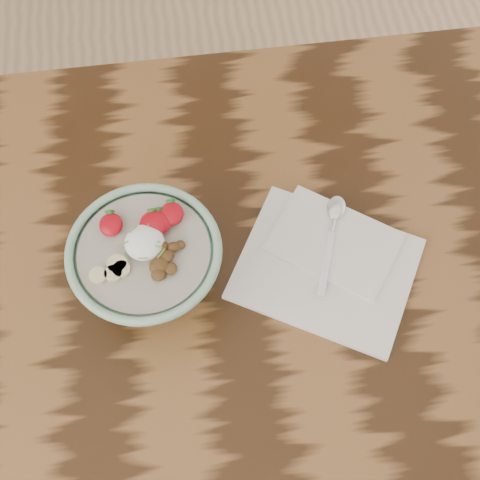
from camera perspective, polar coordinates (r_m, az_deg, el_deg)
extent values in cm
cube|color=black|center=(101.13, -0.60, -4.27)|extent=(160.00, 90.00, 4.00)
cylinder|color=#85B394|center=(99.49, -7.44, -3.67)|extent=(9.25, 9.25, 1.32)
torus|color=#85B394|center=(89.76, -8.23, -0.94)|extent=(21.04, 21.04, 1.21)
cylinder|color=#ABA38E|center=(90.35, -8.18, -1.13)|extent=(17.85, 17.85, 1.10)
ellipsoid|color=white|center=(89.28, -8.15, -0.22)|extent=(5.32, 5.32, 2.93)
ellipsoid|color=#A70712|center=(91.45, -10.96, 1.29)|extent=(3.20, 3.52, 1.76)
cone|color=#286623|center=(91.89, -11.03, 2.16)|extent=(1.40, 1.03, 1.52)
ellipsoid|color=#A70712|center=(90.34, -7.41, 1.30)|extent=(3.80, 4.18, 2.09)
cone|color=#286623|center=(90.92, -7.51, 2.34)|extent=(1.40, 1.03, 1.52)
ellipsoid|color=#A70712|center=(90.61, -6.84, 1.54)|extent=(3.25, 3.58, 1.79)
cone|color=#286623|center=(91.07, -6.93, 2.43)|extent=(1.40, 1.03, 1.52)
ellipsoid|color=#A70712|center=(91.04, -5.84, 2.25)|extent=(3.26, 3.59, 1.80)
cone|color=#286623|center=(91.52, -5.94, 3.13)|extent=(1.40, 1.03, 1.52)
cylinder|color=#D2C18A|center=(89.18, -10.45, -2.03)|extent=(2.66, 2.66, 0.70)
cylinder|color=#D2C18A|center=(88.95, -12.00, -3.00)|extent=(2.39, 2.39, 0.70)
cylinder|color=#D2C18A|center=(88.68, -10.76, -2.84)|extent=(2.35, 2.35, 0.70)
cylinder|color=#D2C18A|center=(88.74, -10.08, -2.50)|extent=(2.37, 2.37, 0.70)
ellipsoid|color=brown|center=(88.97, -6.69, -0.66)|extent=(2.50, 2.20, 1.60)
ellipsoid|color=brown|center=(87.90, -6.81, -2.09)|extent=(2.85, 2.91, 1.37)
ellipsoid|color=brown|center=(87.88, -7.15, -2.33)|extent=(2.65, 2.65, 1.30)
ellipsoid|color=brown|center=(88.07, -7.15, -2.12)|extent=(2.28, 2.36, 0.94)
ellipsoid|color=brown|center=(88.66, -6.96, -1.23)|extent=(2.51, 2.44, 1.28)
ellipsoid|color=brown|center=(87.67, -5.94, -2.44)|extent=(2.33, 2.38, 0.95)
ellipsoid|color=brown|center=(87.99, -7.03, -2.31)|extent=(2.17, 2.17, 1.07)
ellipsoid|color=brown|center=(88.96, -5.68, -0.59)|extent=(1.93, 1.53, 1.41)
ellipsoid|color=brown|center=(87.43, -6.98, -2.93)|extent=(2.47, 2.43, 1.13)
ellipsoid|color=brown|center=(89.19, -5.12, -0.42)|extent=(1.52, 1.46, 0.85)
ellipsoid|color=brown|center=(88.37, -6.22, -1.39)|extent=(2.54, 2.51, 1.48)
cylinder|color=#568C3B|center=(88.54, -9.94, -0.32)|extent=(1.49, 0.76, 0.23)
cylinder|color=#568C3B|center=(88.49, -8.31, 0.14)|extent=(0.97, 1.19, 0.23)
cylinder|color=#568C3B|center=(89.13, -7.95, 1.02)|extent=(0.77, 1.27, 0.23)
cylinder|color=#568C3B|center=(87.95, -7.25, -0.26)|extent=(1.30, 0.52, 0.22)
cylinder|color=#568C3B|center=(88.83, -9.15, 0.31)|extent=(0.94, 1.09, 0.22)
cylinder|color=#568C3B|center=(87.73, -7.14, -0.52)|extent=(1.50, 0.72, 0.23)
cylinder|color=#568C3B|center=(87.19, -6.75, -1.14)|extent=(1.20, 1.32, 0.24)
cylinder|color=#568C3B|center=(87.94, -8.48, -0.61)|extent=(0.97, 0.89, 0.22)
cylinder|color=#568C3B|center=(87.47, -9.61, -1.61)|extent=(0.66, 1.74, 0.24)
cylinder|color=#568C3B|center=(87.19, -8.24, -1.55)|extent=(1.21, 0.31, 0.22)
cylinder|color=#568C3B|center=(89.30, -9.09, 0.90)|extent=(1.19, 0.96, 0.23)
cube|color=silver|center=(100.62, 7.34, -2.44)|extent=(31.95, 30.18, 0.97)
cube|color=silver|center=(101.86, 8.05, -0.16)|extent=(22.28, 20.98, 0.58)
cube|color=silver|center=(99.65, 7.39, -1.97)|extent=(4.66, 10.50, 0.33)
cylinder|color=silver|center=(102.65, 7.99, 1.44)|extent=(1.58, 2.87, 0.66)
ellipsoid|color=silver|center=(103.90, 8.23, 2.75)|extent=(4.17, 5.03, 0.89)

